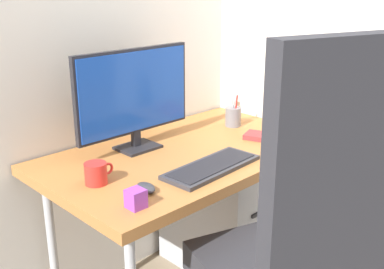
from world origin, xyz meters
name	(u,v)px	position (x,y,z in m)	size (l,w,h in m)	color
desk	(187,162)	(0.00, 0.00, 0.69)	(1.25, 0.74, 0.74)	#B27038
office_chair	(299,238)	(-0.14, -0.67, 0.66)	(0.64, 0.64, 1.32)	black
filing_cabinet	(221,212)	(0.31, 0.07, 0.30)	(0.39, 0.56, 0.59)	#B2B5BA
monitor	(134,94)	(-0.14, 0.18, 0.98)	(0.58, 0.14, 0.44)	black
keyboard	(212,167)	(-0.08, -0.22, 0.75)	(0.44, 0.19, 0.02)	#333338
mouse	(146,188)	(-0.39, -0.20, 0.76)	(0.06, 0.09, 0.03)	#333338
pen_holder	(233,116)	(0.41, 0.09, 0.79)	(0.08, 0.08, 0.18)	slate
notebook	(270,138)	(0.37, -0.18, 0.75)	(0.10, 0.24, 0.02)	#B23333
coffee_mug	(96,173)	(-0.48, -0.02, 0.78)	(0.12, 0.08, 0.08)	red
desk_clamp_accessory	(136,199)	(-0.49, -0.27, 0.77)	(0.06, 0.06, 0.06)	purple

